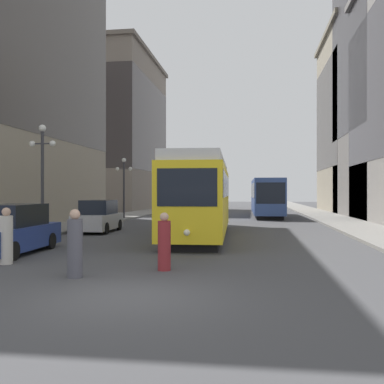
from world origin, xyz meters
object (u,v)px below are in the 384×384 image
Objects in this scene: pedestrian_crossing_near at (164,243)px; parked_car_left_mid at (98,217)px; parked_car_left_near at (12,231)px; streetcar at (201,196)px; pedestrian_on_sidewalk at (6,238)px; transit_bus at (266,196)px; pedestrian_crossing_far at (75,246)px; lamp_post_left_near at (42,162)px; lamp_post_left_far at (124,178)px.

parked_car_left_mid is at bearing -160.45° from pedestrian_crossing_near.
pedestrian_crossing_near is at bearing -25.35° from parked_car_left_near.
streetcar is 9.60m from parked_car_left_near.
streetcar is at bearing 9.07° from pedestrian_on_sidewalk.
pedestrian_crossing_far is (-5.84, -30.63, -1.10)m from transit_bus.
lamp_post_left_near reaches higher than streetcar.
lamp_post_left_near is at bearing -173.80° from streetcar.
pedestrian_crossing_near is 0.34× the size of lamp_post_left_far.
transit_bus reaches higher than pedestrian_on_sidewalk.
pedestrian_on_sidewalk is at bearing -120.37° from streetcar.
parked_car_left_mid is (-6.12, 1.75, -1.26)m from streetcar.
pedestrian_crossing_near is at bearing -57.42° from pedestrian_on_sidewalk.
parked_car_left_near is at bearing -84.64° from lamp_post_left_far.
streetcar is 2.65× the size of parked_car_left_near.
parked_car_left_near reaches higher than pedestrian_crossing_far.
lamp_post_left_far is (-6.02, 24.19, 2.61)m from pedestrian_crossing_far.
lamp_post_left_near is 14.14m from lamp_post_left_far.
parked_car_left_near is 2.81× the size of pedestrian_on_sidewalk.
pedestrian_on_sidewalk is (-5.03, -9.47, -1.27)m from streetcar.
pedestrian_on_sidewalk is at bearing -108.66° from transit_bus.
streetcar is 10.80m from pedestrian_on_sidewalk.
streetcar reaches higher than pedestrian_crossing_far.
pedestrian_crossing_far is at bearing -46.83° from parked_car_left_near.
lamp_post_left_near is (-1.90, 6.08, 2.96)m from parked_car_left_near.
lamp_post_left_far is (-1.90, 20.22, 2.61)m from parked_car_left_near.
transit_bus is 20.27m from parked_car_left_mid.
parked_car_left_mid is 0.77× the size of lamp_post_left_near.
streetcar is 7.47× the size of pedestrian_on_sidewalk.
lamp_post_left_far is at bearing 44.63° from pedestrian_on_sidewalk.
pedestrian_crossing_far is 0.33× the size of lamp_post_left_near.
transit_bus is 28.48m from parked_car_left_near.
pedestrian_on_sidewalk is 22.75m from lamp_post_left_far.
streetcar reaches higher than pedestrian_on_sidewalk.
lamp_post_left_near is at bearing -121.51° from transit_bus.
streetcar is at bearing 8.61° from lamp_post_left_near.
pedestrian_crossing_far is at bearing -59.09° from lamp_post_left_near.
parked_car_left_near is 2.76× the size of pedestrian_crossing_far.
lamp_post_left_far is (0.00, 14.14, -0.35)m from lamp_post_left_near.
parked_car_left_near is 2.44m from pedestrian_on_sidewalk.
pedestrian_crossing_near is 0.92× the size of pedestrian_crossing_far.
parked_car_left_mid is 11.64m from lamp_post_left_far.
lamp_post_left_far reaches higher than parked_car_left_mid.
parked_car_left_mid is 0.86× the size of lamp_post_left_far.
lamp_post_left_far reaches higher than parked_car_left_near.
transit_bus is 2.86× the size of parked_car_left_mid.
transit_bus is 23.83m from lamp_post_left_near.
lamp_post_left_far reaches higher than pedestrian_on_sidewalk.
lamp_post_left_far is at bearing 92.49° from parked_car_left_near.
lamp_post_left_near is (-2.99, 8.26, 2.98)m from pedestrian_on_sidewalk.
pedestrian_on_sidewalk is 0.36× the size of lamp_post_left_far.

